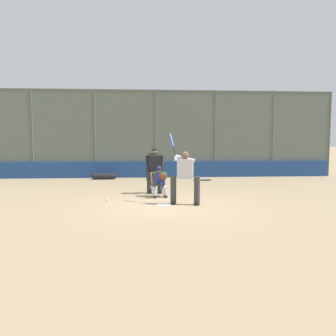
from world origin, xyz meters
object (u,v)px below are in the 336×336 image
Objects in this scene: catcher_behind_plate at (159,181)px; spare_bat_near_backstop at (204,180)px; umpire_home at (155,169)px; batter_at_plate at (185,176)px; equipment_bag_dugout_side at (104,176)px; baseball_loose at (108,199)px; fielding_glove_on_dirt at (153,185)px.

spare_bat_near_backstop is (-2.39, -4.38, -0.53)m from catcher_behind_plate.
batter_at_plate is at bearing 110.92° from umpire_home.
umpire_home is 1.34× the size of equipment_bag_dugout_side.
equipment_bag_dugout_side is at bearing -81.74° from baseball_loose.
baseball_loose is 5.90m from equipment_bag_dugout_side.
fielding_glove_on_dirt is at bearing -95.42° from catcher_behind_plate.
umpire_home is at bearing -88.19° from catcher_behind_plate.
baseball_loose is at bearing -4.79° from batter_at_plate.
fielding_glove_on_dirt is (2.54, 1.81, 0.02)m from spare_bat_near_backstop.
catcher_behind_plate is at bearing 99.05° from umpire_home.
batter_at_plate reaches higher than umpire_home.
batter_at_plate reaches higher than fielding_glove_on_dirt.
catcher_behind_plate is 14.74× the size of baseball_loose.
baseball_loose is at bearing -128.38° from spare_bat_near_backstop.
umpire_home is 5.84× the size of fielding_glove_on_dirt.
umpire_home is 22.75× the size of baseball_loose.
catcher_behind_plate reaches higher than fielding_glove_on_dirt.
baseball_loose is at bearing 37.68° from umpire_home.
spare_bat_near_backstop is (-1.66, -5.76, -0.86)m from batter_at_plate.
spare_bat_near_backstop is at bearing -126.15° from umpire_home.
baseball_loose is (1.58, 3.12, -0.01)m from fielding_glove_on_dirt.
baseball_loose is 0.06× the size of equipment_bag_dugout_side.
fielding_glove_on_dirt is 3.64m from equipment_bag_dugout_side.
umpire_home is 5.21m from equipment_bag_dugout_side.
batter_at_plate is at bearing -104.58° from spare_bat_near_backstop.
umpire_home is 4.52m from spare_bat_near_backstop.
baseball_loose reaches higher than spare_bat_near_backstop.
baseball_loose is at bearing 63.17° from fielding_glove_on_dirt.
fielding_glove_on_dirt is at bearing 131.79° from equipment_bag_dugout_side.
catcher_behind_plate is 1.22× the size of spare_bat_near_backstop.
spare_bat_near_backstop is 5.04m from equipment_bag_dugout_side.
spare_bat_near_backstop is (-2.53, -3.64, -0.87)m from umpire_home.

